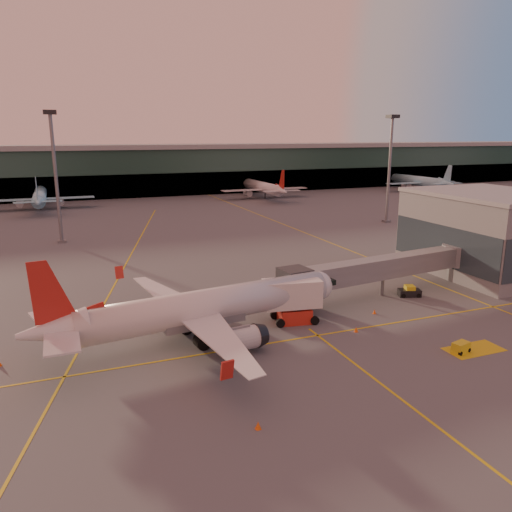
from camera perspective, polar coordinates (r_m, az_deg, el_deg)
name	(u,v)px	position (r m, az deg, el deg)	size (l,w,h in m)	color
ground	(296,362)	(48.87, 4.64, -12.00)	(600.00, 600.00, 0.00)	#4C4F54
taxi_markings	(143,261)	(87.37, -12.76, -0.61)	(100.12, 173.00, 0.01)	gold
terminal	(118,171)	(182.65, -15.54, 9.39)	(400.00, 20.00, 17.60)	#19382D
gate_building	(490,233)	(85.48, 25.13, 2.42)	(18.40, 22.40, 12.60)	slate
mast_west_near	(55,168)	(105.55, -21.99, 9.36)	(2.40, 2.40, 25.60)	slate
mast_east_near	(390,161)	(126.08, 15.06, 10.44)	(2.40, 2.40, 25.60)	slate
distant_aircraft_row	(56,208)	(158.79, -21.92, 5.12)	(290.00, 34.00, 13.00)	#8DD3EB
main_airplane	(200,309)	(52.84, -6.39, -6.01)	(34.66, 31.37, 10.47)	silver
jet_bridge	(391,267)	(69.78, 15.14, -1.25)	(32.11, 7.21, 5.39)	slate
catering_truck	(293,298)	(57.48, 4.20, -4.85)	(6.91, 3.93, 5.07)	red
gpu_cart	(461,347)	(54.49, 22.39, -9.64)	(2.01, 1.47, 1.06)	gold
pushback_tug	(409,292)	(70.13, 17.13, -3.94)	(3.24, 2.41, 1.49)	black
cone_nose	(374,312)	(62.47, 13.38, -6.21)	(0.42, 0.42, 0.54)	#ED590C
cone_wing_right	(258,425)	(38.88, 0.24, -18.79)	(0.47, 0.47, 0.60)	#ED590C
cone_wing_left	(159,292)	(69.16, -11.05, -4.10)	(0.45, 0.45, 0.58)	#ED590C
cone_fwd	(356,329)	(56.55, 11.37, -8.24)	(0.45, 0.45, 0.57)	#ED590C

